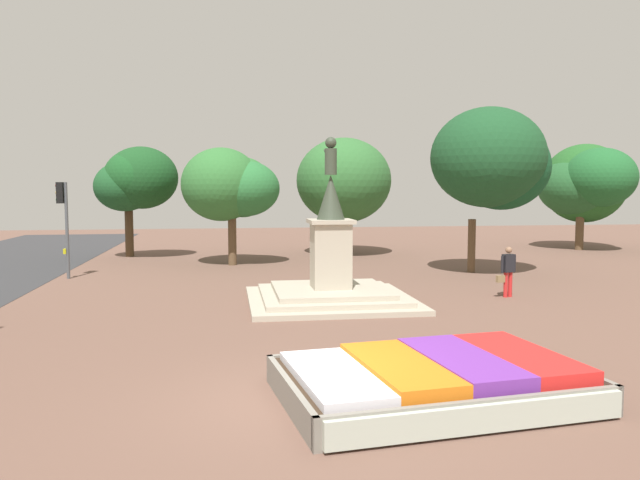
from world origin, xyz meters
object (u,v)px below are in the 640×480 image
traffic_light_far_corner (64,212)px  flower_planter (435,381)px  statue_monument (331,277)px  pedestrian_with_handbag (508,269)px

traffic_light_far_corner → flower_planter: bearing=-57.9°
statue_monument → pedestrian_with_handbag: (5.70, 0.08, 0.12)m
statue_monument → pedestrian_with_handbag: bearing=0.8°
flower_planter → traffic_light_far_corner: bearing=122.1°
flower_planter → pedestrian_with_handbag: size_ratio=3.26×
flower_planter → statue_monument: (-0.27, 8.76, 0.48)m
flower_planter → statue_monument: 8.78m
flower_planter → pedestrian_with_handbag: 10.39m
statue_monument → pedestrian_with_handbag: size_ratio=3.09×
flower_planter → traffic_light_far_corner: 17.96m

